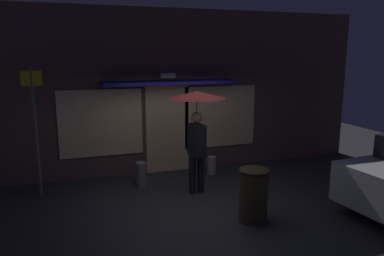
{
  "coord_description": "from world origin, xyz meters",
  "views": [
    {
      "loc": [
        -2.29,
        -6.66,
        2.97
      ],
      "look_at": [
        0.1,
        0.53,
        1.44
      ],
      "focal_mm": 34.47,
      "sensor_mm": 36.0,
      "label": 1
    }
  ],
  "objects_px": {
    "trash_bin": "(253,195)",
    "sidewalk_bollard": "(211,165)",
    "street_sign_post": "(35,125)",
    "sidewalk_bollard_2": "(141,175)",
    "person_with_umbrella": "(197,115)"
  },
  "relations": [
    {
      "from": "trash_bin",
      "to": "sidewalk_bollard",
      "type": "bearing_deg",
      "value": 84.83
    },
    {
      "from": "person_with_umbrella",
      "to": "street_sign_post",
      "type": "relative_size",
      "value": 0.81
    },
    {
      "from": "street_sign_post",
      "to": "trash_bin",
      "type": "distance_m",
      "value": 4.6
    },
    {
      "from": "trash_bin",
      "to": "street_sign_post",
      "type": "bearing_deg",
      "value": 146.31
    },
    {
      "from": "sidewalk_bollard",
      "to": "sidewalk_bollard_2",
      "type": "xyz_separation_m",
      "value": [
        -1.83,
        -0.32,
        0.06
      ]
    },
    {
      "from": "street_sign_post",
      "to": "sidewalk_bollard",
      "type": "relative_size",
      "value": 5.95
    },
    {
      "from": "person_with_umbrella",
      "to": "trash_bin",
      "type": "xyz_separation_m",
      "value": [
        0.52,
        -1.62,
        -1.23
      ]
    },
    {
      "from": "person_with_umbrella",
      "to": "trash_bin",
      "type": "distance_m",
      "value": 2.1
    },
    {
      "from": "sidewalk_bollard",
      "to": "sidewalk_bollard_2",
      "type": "bearing_deg",
      "value": -170.04
    },
    {
      "from": "street_sign_post",
      "to": "sidewalk_bollard_2",
      "type": "height_order",
      "value": "street_sign_post"
    },
    {
      "from": "sidewalk_bollard",
      "to": "trash_bin",
      "type": "relative_size",
      "value": 0.48
    },
    {
      "from": "person_with_umbrella",
      "to": "sidewalk_bollard",
      "type": "bearing_deg",
      "value": 137.08
    },
    {
      "from": "sidewalk_bollard_2",
      "to": "street_sign_post",
      "type": "bearing_deg",
      "value": 176.28
    },
    {
      "from": "sidewalk_bollard_2",
      "to": "sidewalk_bollard",
      "type": "bearing_deg",
      "value": 9.96
    },
    {
      "from": "sidewalk_bollard_2",
      "to": "person_with_umbrella",
      "type": "bearing_deg",
      "value": -33.98
    }
  ]
}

